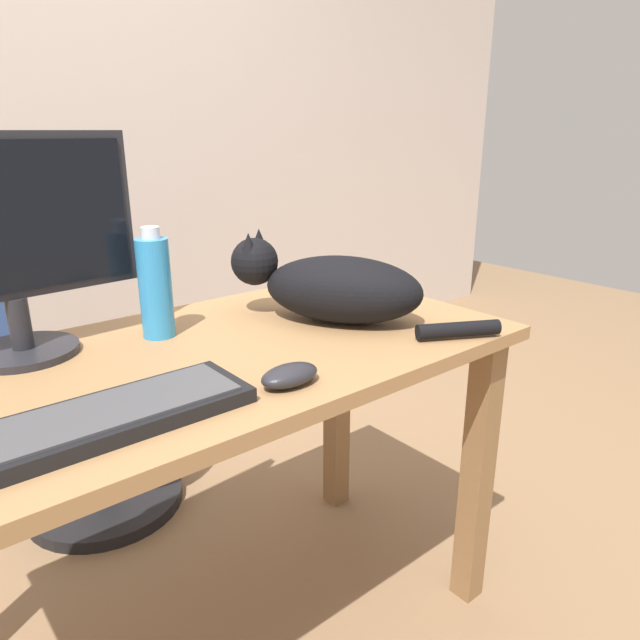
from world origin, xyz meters
TOP-DOWN VIEW (x-y plane):
  - desk at (0.00, 0.00)m, footprint 1.30×0.64m
  - office_chair at (-0.05, 0.74)m, footprint 0.51×0.48m
  - monitor at (-0.26, 0.21)m, footprint 0.48×0.20m
  - keyboard at (-0.25, -0.17)m, footprint 0.44×0.15m
  - cat at (0.34, -0.01)m, footprint 0.37×0.53m
  - computer_mouse at (0.05, -0.23)m, footprint 0.11×0.06m
  - water_bottle at (-0.01, 0.15)m, footprint 0.07×0.07m

SIDE VIEW (x-z plane):
  - office_chair at x=-0.05m, z-range -0.07..0.84m
  - desk at x=0.00m, z-range 0.25..0.99m
  - keyboard at x=-0.25m, z-range 0.74..0.77m
  - computer_mouse at x=0.05m, z-range 0.75..0.78m
  - cat at x=0.34m, z-range 0.73..0.92m
  - water_bottle at x=-0.01m, z-range 0.74..0.97m
  - monitor at x=-0.26m, z-range 0.76..1.18m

